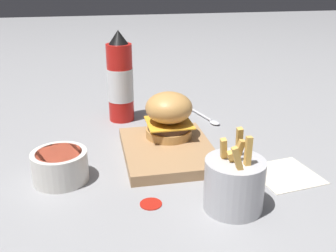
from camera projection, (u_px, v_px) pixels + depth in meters
The scene contains 9 objects.
ground_plane at pixel (163, 157), 0.92m from camera, with size 6.00×6.00×0.00m, color gray.
serving_board at pixel (168, 151), 0.92m from camera, with size 0.26×0.20×0.02m.
burger at pixel (169, 115), 0.95m from camera, with size 0.11×0.11×0.11m.
ketchup_bottle at pixel (120, 81), 1.10m from camera, with size 0.07×0.07×0.26m.
fries_basket at pixel (234, 183), 0.71m from camera, with size 0.11×0.11×0.15m.
side_bowl at pixel (60, 165), 0.80m from camera, with size 0.11×0.11×0.06m.
spoon at pixel (207, 118), 1.14m from camera, with size 0.18×0.06×0.01m.
ketchup_puddle at pixel (151, 203), 0.73m from camera, with size 0.04×0.04×0.00m.
parchment_square at pixel (285, 174), 0.84m from camera, with size 0.15×0.15×0.00m.
Camera 1 is at (-0.81, 0.15, 0.41)m, focal length 42.00 mm.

